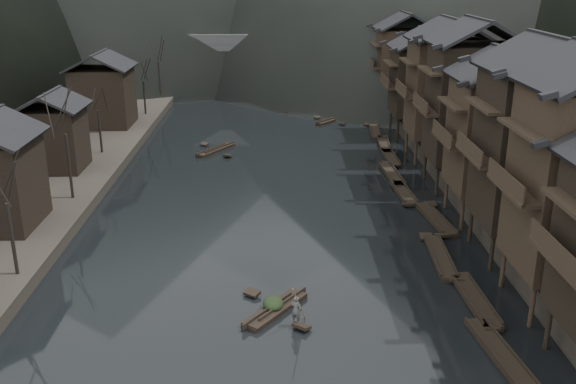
{
  "coord_description": "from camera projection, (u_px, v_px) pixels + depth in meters",
  "views": [
    {
      "loc": [
        0.08,
        -34.44,
        18.95
      ],
      "look_at": [
        1.0,
        12.47,
        2.5
      ],
      "focal_mm": 40.0,
      "sensor_mm": 36.0,
      "label": 1
    }
  ],
  "objects": [
    {
      "name": "left_houses",
      "position": [
        38.0,
        130.0,
        55.49
      ],
      "size": [
        8.1,
        53.2,
        8.73
      ],
      "color": "black",
      "rests_on": "left_bank"
    },
    {
      "name": "stone_bridge",
      "position": [
        275.0,
        57.0,
        105.01
      ],
      "size": [
        40.0,
        6.0,
        9.0
      ],
      "color": "#4C4C4F",
      "rests_on": "ground"
    },
    {
      "name": "hero_sampan",
      "position": [
        276.0,
        309.0,
        37.26
      ],
      "size": [
        4.0,
        4.97,
        0.44
      ],
      "color": "black",
      "rests_on": "water"
    },
    {
      "name": "bare_trees",
      "position": [
        83.0,
        116.0,
        56.68
      ],
      "size": [
        3.88,
        73.72,
        7.77
      ],
      "color": "black",
      "rests_on": "left_bank"
    },
    {
      "name": "water",
      "position": [
        276.0,
        299.0,
        38.77
      ],
      "size": [
        300.0,
        300.0,
        0.0
      ],
      "primitive_type": "plane",
      "color": "black",
      "rests_on": "ground"
    },
    {
      "name": "right_bank",
      "position": [
        567.0,
        127.0,
        76.86
      ],
      "size": [
        40.0,
        200.0,
        1.8
      ],
      "primitive_type": "cube",
      "color": "#2D2823",
      "rests_on": "ground"
    },
    {
      "name": "cargo_heap",
      "position": [
        273.0,
        298.0,
        37.25
      ],
      "size": [
        1.21,
        1.58,
        0.73
      ],
      "primitive_type": "ellipsoid",
      "color": "black",
      "rests_on": "hero_sampan"
    },
    {
      "name": "midriver_boats",
      "position": [
        273.0,
        114.0,
        87.13
      ],
      "size": [
        17.57,
        43.39,
        0.45
      ],
      "color": "black",
      "rests_on": "water"
    },
    {
      "name": "bamboo_pole",
      "position": [
        300.0,
        267.0,
        34.67
      ],
      "size": [
        0.89,
        2.13,
        3.14
      ],
      "primitive_type": "cylinder",
      "rotation": [
        0.62,
        0.0,
        -0.38
      ],
      "color": "#8C7A51",
      "rests_on": "boatman"
    },
    {
      "name": "moored_sampans",
      "position": [
        405.0,
        185.0,
        58.51
      ],
      "size": [
        3.13,
        61.23,
        0.47
      ],
      "color": "black",
      "rests_on": "water"
    },
    {
      "name": "boatman",
      "position": [
        296.0,
        306.0,
        35.46
      ],
      "size": [
        0.71,
        0.61,
        1.66
      ],
      "primitive_type": "imported",
      "rotation": [
        0.0,
        0.0,
        2.72
      ],
      "color": "#575759",
      "rests_on": "hero_sampan"
    },
    {
      "name": "stilt_houses",
      "position": [
        480.0,
        95.0,
        53.79
      ],
      "size": [
        9.0,
        67.6,
        15.41
      ],
      "color": "black",
      "rests_on": "ground"
    }
  ]
}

